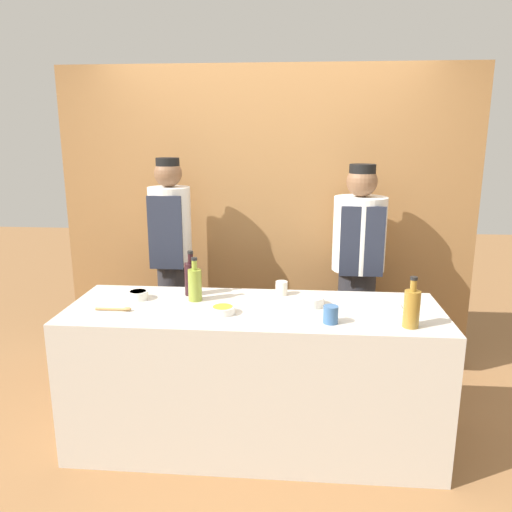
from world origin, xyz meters
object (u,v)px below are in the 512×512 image
object	(u,v)px
wooden_spoon	(117,309)
cutting_board	(375,309)
sauce_bowl_purple	(310,300)
chef_right	(358,271)
bottle_wine	(191,278)
bottle_vinegar	(412,308)
chef_left	(172,261)
sauce_bowl_orange	(138,295)
cup_blue	(331,315)
cup_cream	(282,288)
bottle_oil	(195,284)
sauce_bowl_yellow	(223,310)

from	to	relation	value
wooden_spoon	cutting_board	bearing A→B (deg)	4.99
cutting_board	sauce_bowl_purple	bearing A→B (deg)	171.42
sauce_bowl_purple	chef_right	size ratio (longest dim) A/B	0.10
bottle_wine	cutting_board	bearing A→B (deg)	-10.19
sauce_bowl_purple	bottle_vinegar	bearing A→B (deg)	-29.59
cutting_board	chef_left	xyz separation A→B (m)	(-1.40, 0.79, 0.05)
sauce_bowl_orange	chef_left	world-z (taller)	chef_left
wooden_spoon	sauce_bowl_orange	bearing A→B (deg)	75.37
bottle_vinegar	chef_left	xyz separation A→B (m)	(-1.56, 1.03, -0.05)
cup_blue	cup_cream	distance (m)	0.55
bottle_oil	bottle_vinegar	xyz separation A→B (m)	(1.23, -0.34, 0.00)
cutting_board	bottle_wine	size ratio (longest dim) A/B	1.08
sauce_bowl_purple	sauce_bowl_yellow	xyz separation A→B (m)	(-0.50, -0.18, -0.01)
sauce_bowl_orange	chef_right	xyz separation A→B (m)	(1.43, 0.70, -0.01)
chef_left	bottle_wine	bearing A→B (deg)	-64.78
sauce_bowl_orange	chef_right	world-z (taller)	chef_right
sauce_bowl_yellow	chef_left	xyz separation A→B (m)	(-0.53, 0.91, 0.04)
sauce_bowl_orange	cup_blue	distance (m)	1.21
sauce_bowl_orange	chef_left	distance (m)	0.70
bottle_oil	cup_cream	xyz separation A→B (m)	(0.53, 0.15, -0.06)
cup_cream	chef_right	world-z (taller)	chef_right
sauce_bowl_purple	bottle_wine	bearing A→B (deg)	169.01
cutting_board	bottle_vinegar	xyz separation A→B (m)	(0.15, -0.24, 0.10)
sauce_bowl_orange	cutting_board	xyz separation A→B (m)	(1.44, -0.09, -0.02)
bottle_oil	wooden_spoon	bearing A→B (deg)	-151.75
sauce_bowl_yellow	chef_left	size ratio (longest dim) A/B	0.08
bottle_wine	wooden_spoon	size ratio (longest dim) A/B	1.35
cutting_board	bottle_oil	bearing A→B (deg)	175.08
sauce_bowl_yellow	cup_blue	world-z (taller)	cup_blue
sauce_bowl_orange	bottle_oil	distance (m)	0.37
cup_blue	chef_right	world-z (taller)	chef_right
cup_blue	bottle_vinegar	bearing A→B (deg)	-2.83
wooden_spoon	sauce_bowl_purple	bearing A→B (deg)	9.47
cup_cream	chef_left	size ratio (longest dim) A/B	0.05
cutting_board	bottle_oil	size ratio (longest dim) A/B	1.14
bottle_vinegar	cup_blue	world-z (taller)	bottle_vinegar
chef_right	bottle_wine	bearing A→B (deg)	-152.34
wooden_spoon	chef_right	size ratio (longest dim) A/B	0.13
wooden_spoon	chef_left	xyz separation A→B (m)	(0.09, 0.92, 0.05)
sauce_bowl_yellow	sauce_bowl_purple	bearing A→B (deg)	19.63
sauce_bowl_purple	wooden_spoon	size ratio (longest dim) A/B	0.78
sauce_bowl_purple	chef_left	world-z (taller)	chef_left
sauce_bowl_purple	chef_left	bearing A→B (deg)	144.58
cup_cream	chef_left	distance (m)	1.01
sauce_bowl_yellow	bottle_oil	size ratio (longest dim) A/B	0.52
sauce_bowl_orange	chef_right	size ratio (longest dim) A/B	0.07
cup_blue	cutting_board	bearing A→B (deg)	39.39
bottle_oil	cup_cream	world-z (taller)	bottle_oil
sauce_bowl_orange	bottle_oil	bearing A→B (deg)	0.97
bottle_oil	chef_right	size ratio (longest dim) A/B	0.16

